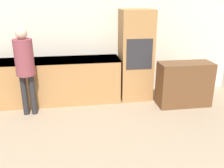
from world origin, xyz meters
name	(u,v)px	position (x,y,z in m)	size (l,w,h in m)	color
wall_back	(95,36)	(0.00, 5.38, 1.30)	(6.12, 0.05, 2.60)	silver
kitchen_counter	(54,81)	(-0.88, 5.03, 0.47)	(2.66, 0.60, 0.90)	#AD7A47
oven_unit	(136,56)	(0.81, 5.04, 0.92)	(0.65, 0.59, 1.85)	#AD7A47
sideboard	(184,84)	(1.69, 4.50, 0.44)	(1.04, 0.45, 0.88)	brown
person_standing	(25,63)	(-1.31, 4.53, 0.99)	(0.33, 0.33, 1.60)	#262628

